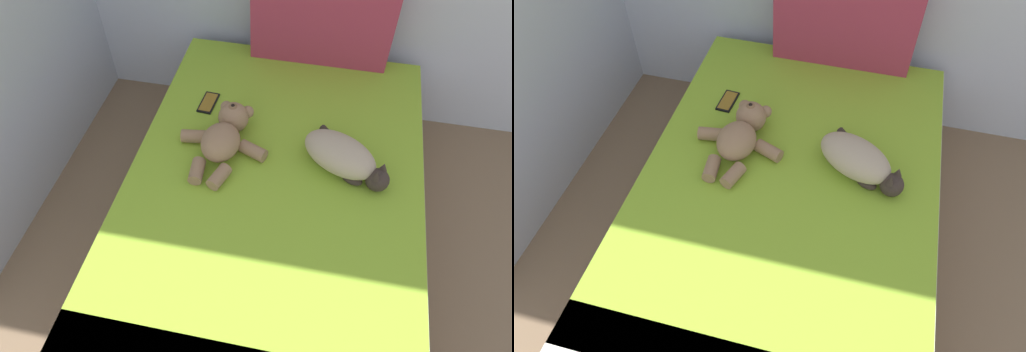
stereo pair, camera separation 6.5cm
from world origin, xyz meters
The scene contains 5 objects.
bed centered at (1.24, 3.53, 0.23)m, with size 1.32×2.00×0.47m.
patterned_cushion centered at (1.32, 4.45, 0.73)m, with size 0.72×0.12×0.51m.
cat centered at (1.52, 3.69, 0.54)m, with size 0.41×0.38×0.15m.
teddy_bear centered at (0.99, 3.72, 0.54)m, with size 0.41×0.47×0.15m.
cell_phone centered at (0.84, 3.98, 0.48)m, with size 0.08×0.15×0.01m.
Camera 2 is at (1.47, 2.35, 2.03)m, focal length 32.57 mm.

